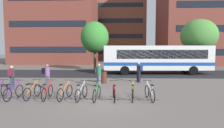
{
  "coord_description": "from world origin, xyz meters",
  "views": [
    {
      "loc": [
        0.76,
        -9.72,
        2.68
      ],
      "look_at": [
        0.25,
        5.08,
        1.57
      ],
      "focal_mm": 29.14,
      "sensor_mm": 36.0,
      "label": 1
    }
  ],
  "objects_px": {
    "trash_bin": "(104,77)",
    "street_tree_0": "(95,37)",
    "parked_bicycle_purple_1": "(14,92)",
    "street_tree_1": "(199,36)",
    "parked_bicycle_silver_5": "(81,93)",
    "parked_bicycle_green_6": "(97,93)",
    "parked_bicycle_red_3": "(47,92)",
    "commuter_maroon_pack_2": "(12,76)",
    "parked_bicycle_orange_2": "(32,92)",
    "commuter_navy_pack_0": "(139,71)",
    "city_bus": "(156,58)",
    "parked_bicycle_white_9": "(150,93)",
    "parked_bicycle_red_7": "(114,93)",
    "parked_bicycle_orange_4": "(65,92)",
    "parked_bicycle_yellow_8": "(133,93)",
    "commuter_grey_pack_1": "(99,73)",
    "commuter_black_pack_3": "(47,74)"
  },
  "relations": [
    {
      "from": "city_bus",
      "to": "parked_bicycle_red_7",
      "type": "height_order",
      "value": "city_bus"
    },
    {
      "from": "parked_bicycle_orange_4",
      "to": "commuter_black_pack_3",
      "type": "bearing_deg",
      "value": 50.07
    },
    {
      "from": "parked_bicycle_green_6",
      "to": "parked_bicycle_white_9",
      "type": "bearing_deg",
      "value": -80.14
    },
    {
      "from": "parked_bicycle_red_7",
      "to": "street_tree_1",
      "type": "distance_m",
      "value": 19.3
    },
    {
      "from": "commuter_black_pack_3",
      "to": "parked_bicycle_purple_1",
      "type": "bearing_deg",
      "value": -99.67
    },
    {
      "from": "parked_bicycle_red_7",
      "to": "parked_bicycle_white_9",
      "type": "xyz_separation_m",
      "value": [
        1.92,
        0.08,
        0.0
      ]
    },
    {
      "from": "parked_bicycle_red_7",
      "to": "street_tree_0",
      "type": "distance_m",
      "value": 15.3
    },
    {
      "from": "trash_bin",
      "to": "street_tree_0",
      "type": "xyz_separation_m",
      "value": [
        -1.92,
        9.38,
        3.88
      ]
    },
    {
      "from": "parked_bicycle_purple_1",
      "to": "parked_bicycle_orange_4",
      "type": "distance_m",
      "value": 2.84
    },
    {
      "from": "parked_bicycle_orange_4",
      "to": "street_tree_0",
      "type": "height_order",
      "value": "street_tree_0"
    },
    {
      "from": "parked_bicycle_red_7",
      "to": "commuter_grey_pack_1",
      "type": "distance_m",
      "value": 3.78
    },
    {
      "from": "street_tree_0",
      "to": "parked_bicycle_green_6",
      "type": "bearing_deg",
      "value": -82.26
    },
    {
      "from": "parked_bicycle_orange_2",
      "to": "commuter_navy_pack_0",
      "type": "relative_size",
      "value": 1.0
    },
    {
      "from": "parked_bicycle_purple_1",
      "to": "parked_bicycle_silver_5",
      "type": "bearing_deg",
      "value": -86.28
    },
    {
      "from": "parked_bicycle_red_3",
      "to": "street_tree_0",
      "type": "height_order",
      "value": "street_tree_0"
    },
    {
      "from": "parked_bicycle_white_9",
      "to": "commuter_black_pack_3",
      "type": "height_order",
      "value": "commuter_black_pack_3"
    },
    {
      "from": "commuter_maroon_pack_2",
      "to": "parked_bicycle_red_7",
      "type": "bearing_deg",
      "value": -119.95
    },
    {
      "from": "parked_bicycle_red_3",
      "to": "commuter_navy_pack_0",
      "type": "relative_size",
      "value": 1.01
    },
    {
      "from": "parked_bicycle_orange_2",
      "to": "parked_bicycle_silver_5",
      "type": "relative_size",
      "value": 1.01
    },
    {
      "from": "commuter_maroon_pack_2",
      "to": "parked_bicycle_white_9",
      "type": "bearing_deg",
      "value": -115.62
    },
    {
      "from": "city_bus",
      "to": "parked_bicycle_orange_4",
      "type": "xyz_separation_m",
      "value": [
        -7.26,
        -11.27,
        -1.39
      ]
    },
    {
      "from": "parked_bicycle_red_3",
      "to": "commuter_maroon_pack_2",
      "type": "distance_m",
      "value": 4.2
    },
    {
      "from": "parked_bicycle_green_6",
      "to": "parked_bicycle_red_3",
      "type": "bearing_deg",
      "value": 93.51
    },
    {
      "from": "city_bus",
      "to": "parked_bicycle_green_6",
      "type": "xyz_separation_m",
      "value": [
        -5.49,
        -11.41,
        -1.39
      ]
    },
    {
      "from": "city_bus",
      "to": "parked_bicycle_white_9",
      "type": "xyz_separation_m",
      "value": [
        -2.64,
        -11.26,
        -1.39
      ]
    },
    {
      "from": "parked_bicycle_yellow_8",
      "to": "trash_bin",
      "type": "height_order",
      "value": "trash_bin"
    },
    {
      "from": "city_bus",
      "to": "commuter_grey_pack_1",
      "type": "height_order",
      "value": "city_bus"
    },
    {
      "from": "parked_bicycle_silver_5",
      "to": "parked_bicycle_red_7",
      "type": "distance_m",
      "value": 1.77
    },
    {
      "from": "parked_bicycle_purple_1",
      "to": "parked_bicycle_yellow_8",
      "type": "bearing_deg",
      "value": -85.24
    },
    {
      "from": "city_bus",
      "to": "parked_bicycle_silver_5",
      "type": "relative_size",
      "value": 7.1
    },
    {
      "from": "parked_bicycle_silver_5",
      "to": "parked_bicycle_white_9",
      "type": "bearing_deg",
      "value": -77.38
    },
    {
      "from": "parked_bicycle_silver_5",
      "to": "commuter_grey_pack_1",
      "type": "height_order",
      "value": "commuter_grey_pack_1"
    },
    {
      "from": "parked_bicycle_orange_4",
      "to": "parked_bicycle_yellow_8",
      "type": "xyz_separation_m",
      "value": [
        3.72,
        -0.01,
        0.0
      ]
    },
    {
      "from": "parked_bicycle_silver_5",
      "to": "street_tree_0",
      "type": "xyz_separation_m",
      "value": [
        -1.13,
        14.51,
        4.01
      ]
    },
    {
      "from": "parked_bicycle_orange_4",
      "to": "commuter_navy_pack_0",
      "type": "relative_size",
      "value": 0.99
    },
    {
      "from": "parked_bicycle_green_6",
      "to": "commuter_maroon_pack_2",
      "type": "distance_m",
      "value": 6.7
    },
    {
      "from": "parked_bicycle_orange_2",
      "to": "parked_bicycle_red_3",
      "type": "height_order",
      "value": "same"
    },
    {
      "from": "parked_bicycle_purple_1",
      "to": "street_tree_1",
      "type": "bearing_deg",
      "value": -43.11
    },
    {
      "from": "parked_bicycle_red_7",
      "to": "parked_bicycle_yellow_8",
      "type": "xyz_separation_m",
      "value": [
        1.02,
        0.06,
        0.0
      ]
    },
    {
      "from": "commuter_black_pack_3",
      "to": "parked_bicycle_yellow_8",
      "type": "bearing_deg",
      "value": -18.28
    },
    {
      "from": "parked_bicycle_silver_5",
      "to": "trash_bin",
      "type": "xyz_separation_m",
      "value": [
        0.79,
        5.13,
        0.13
      ]
    },
    {
      "from": "parked_bicycle_red_7",
      "to": "commuter_maroon_pack_2",
      "type": "height_order",
      "value": "commuter_maroon_pack_2"
    },
    {
      "from": "parked_bicycle_orange_2",
      "to": "parked_bicycle_yellow_8",
      "type": "xyz_separation_m",
      "value": [
        5.58,
        -0.09,
        0.0
      ]
    },
    {
      "from": "parked_bicycle_red_7",
      "to": "commuter_maroon_pack_2",
      "type": "distance_m",
      "value": 7.53
    },
    {
      "from": "parked_bicycle_orange_2",
      "to": "parked_bicycle_orange_4",
      "type": "bearing_deg",
      "value": -85.83
    },
    {
      "from": "parked_bicycle_orange_4",
      "to": "parked_bicycle_white_9",
      "type": "relative_size",
      "value": 0.99
    },
    {
      "from": "parked_bicycle_yellow_8",
      "to": "parked_bicycle_red_3",
      "type": "bearing_deg",
      "value": 95.57
    },
    {
      "from": "parked_bicycle_orange_4",
      "to": "trash_bin",
      "type": "relative_size",
      "value": 1.64
    },
    {
      "from": "parked_bicycle_green_6",
      "to": "parked_bicycle_orange_2",
      "type": "bearing_deg",
      "value": 93.26
    },
    {
      "from": "parked_bicycle_purple_1",
      "to": "street_tree_0",
      "type": "xyz_separation_m",
      "value": [
        2.64,
        14.48,
        4.01
      ]
    }
  ]
}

